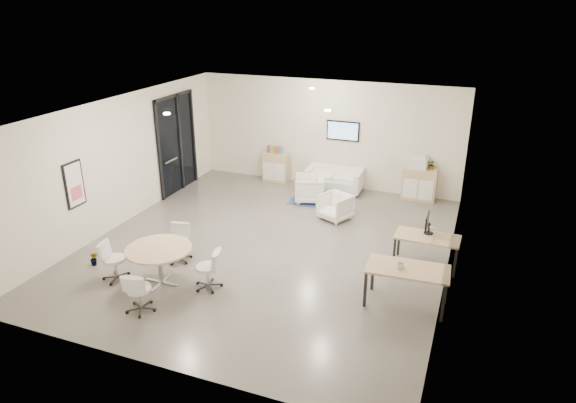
% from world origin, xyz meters
% --- Properties ---
extents(room_shell, '(9.60, 10.60, 4.80)m').
position_xyz_m(room_shell, '(0.00, 0.00, 1.60)').
color(room_shell, '#56534E').
rests_on(room_shell, ground).
extents(glass_door, '(0.09, 1.90, 2.85)m').
position_xyz_m(glass_door, '(-3.95, 2.51, 1.50)').
color(glass_door, black).
rests_on(glass_door, room_shell).
extents(artwork, '(0.05, 0.54, 1.04)m').
position_xyz_m(artwork, '(-3.97, -1.60, 1.55)').
color(artwork, black).
rests_on(artwork, room_shell).
extents(wall_tv, '(0.98, 0.06, 0.58)m').
position_xyz_m(wall_tv, '(0.50, 4.46, 1.75)').
color(wall_tv, black).
rests_on(wall_tv, room_shell).
extents(ceiling_spots, '(3.14, 4.14, 0.03)m').
position_xyz_m(ceiling_spots, '(-0.20, 0.83, 3.18)').
color(ceiling_spots, '#FFEAC6').
rests_on(ceiling_spots, room_shell).
extents(sideboard_left, '(0.80, 0.42, 0.90)m').
position_xyz_m(sideboard_left, '(-1.55, 4.27, 0.45)').
color(sideboard_left, tan).
rests_on(sideboard_left, room_shell).
extents(sideboard_right, '(0.94, 0.45, 0.94)m').
position_xyz_m(sideboard_right, '(2.85, 4.25, 0.47)').
color(sideboard_right, tan).
rests_on(sideboard_right, room_shell).
extents(books, '(0.47, 0.14, 0.22)m').
position_xyz_m(books, '(-1.59, 4.27, 1.01)').
color(books, red).
rests_on(books, sideboard_left).
extents(printer, '(0.54, 0.47, 0.36)m').
position_xyz_m(printer, '(2.77, 4.25, 1.11)').
color(printer, white).
rests_on(printer, sideboard_right).
extents(loveseat, '(1.65, 0.85, 0.61)m').
position_xyz_m(loveseat, '(0.41, 4.09, 0.33)').
color(loveseat, white).
rests_on(loveseat, room_shell).
extents(blue_rug, '(1.35, 0.90, 0.01)m').
position_xyz_m(blue_rug, '(0.11, 3.04, 0.01)').
color(blue_rug, navy).
rests_on(blue_rug, room_shell).
extents(armchair_left, '(0.96, 0.99, 0.82)m').
position_xyz_m(armchair_left, '(-0.02, 3.00, 0.41)').
color(armchair_left, white).
rests_on(armchair_left, room_shell).
extents(armchair_right, '(0.94, 0.92, 0.75)m').
position_xyz_m(armchair_right, '(1.01, 2.06, 0.37)').
color(armchair_right, white).
rests_on(armchair_right, room_shell).
extents(desk_rear, '(1.36, 0.70, 0.70)m').
position_xyz_m(desk_rear, '(3.53, 0.35, 0.63)').
color(desk_rear, tan).
rests_on(desk_rear, room_shell).
extents(desk_front, '(1.54, 0.83, 0.79)m').
position_xyz_m(desk_front, '(3.38, -1.34, 0.71)').
color(desk_front, tan).
rests_on(desk_front, room_shell).
extents(monitor, '(0.20, 0.50, 0.44)m').
position_xyz_m(monitor, '(3.49, 0.50, 0.94)').
color(monitor, black).
rests_on(monitor, desk_rear).
extents(round_table, '(1.31, 1.31, 0.80)m').
position_xyz_m(round_table, '(-1.36, -2.33, 0.72)').
color(round_table, tan).
rests_on(round_table, room_shell).
extents(meeting_chairs, '(2.61, 2.61, 0.82)m').
position_xyz_m(meeting_chairs, '(-1.36, -2.33, 0.41)').
color(meeting_chairs, white).
rests_on(meeting_chairs, room_shell).
extents(plant_cabinet, '(0.33, 0.35, 0.21)m').
position_xyz_m(plant_cabinet, '(3.13, 4.27, 1.05)').
color(plant_cabinet, '#3F7F3F').
rests_on(plant_cabinet, sideboard_right).
extents(plant_floor, '(0.21, 0.34, 0.14)m').
position_xyz_m(plant_floor, '(-3.14, -2.22, 0.07)').
color(plant_floor, '#3F7F3F').
rests_on(plant_floor, room_shell).
extents(cup, '(0.16, 0.15, 0.14)m').
position_xyz_m(cup, '(3.24, -1.41, 0.85)').
color(cup, white).
rests_on(cup, desk_front).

